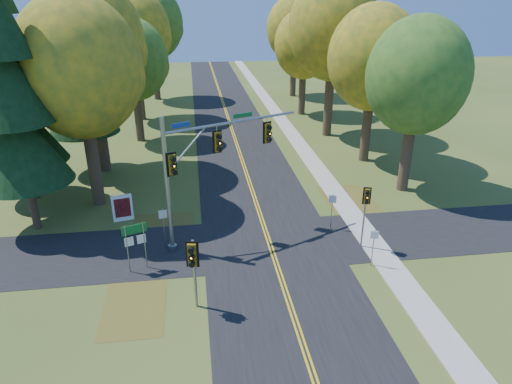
{
  "coord_description": "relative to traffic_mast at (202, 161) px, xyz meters",
  "views": [
    {
      "loc": [
        -4.16,
        -21.73,
        14.03
      ],
      "look_at": [
        -0.74,
        2.54,
        3.2
      ],
      "focal_mm": 32.0,
      "sensor_mm": 36.0,
      "label": 1
    }
  ],
  "objects": [
    {
      "name": "road_main",
      "position": [
        3.79,
        -2.87,
        -5.15
      ],
      "size": [
        8.0,
        160.0,
        0.02
      ],
      "primitive_type": "cube",
      "color": "black",
      "rests_on": "ground"
    },
    {
      "name": "reg_sign_e_north",
      "position": [
        7.99,
        0.36,
        -3.49
      ],
      "size": [
        0.45,
        0.19,
        2.45
      ],
      "rotation": [
        0.0,
        0.0,
        -0.34
      ],
      "color": "gray",
      "rests_on": "ground"
    },
    {
      "name": "leaf_patch_w_far",
      "position": [
        -3.71,
        -5.87,
        -5.16
      ],
      "size": [
        3.0,
        5.0,
        0.0
      ],
      "primitive_type": "cube",
      "color": "brown",
      "rests_on": "ground"
    },
    {
      "name": "route_sign_cluster",
      "position": [
        -3.8,
        -2.71,
        -3.17
      ],
      "size": [
        1.26,
        0.49,
        2.84
      ],
      "rotation": [
        0.0,
        0.0,
        0.35
      ],
      "color": "gray",
      "rests_on": "ground"
    },
    {
      "name": "pine_b",
      "position": [
        -12.21,
        8.13,
        3.0
      ],
      "size": [
        5.6,
        5.6,
        17.31
      ],
      "color": "#38281C",
      "rests_on": "ground"
    },
    {
      "name": "tree_w_c",
      "position": [
        -5.74,
        21.6,
        2.78
      ],
      "size": [
        6.8,
        6.8,
        11.91
      ],
      "color": "#38281C",
      "rests_on": "ground"
    },
    {
      "name": "ped_signal_pole",
      "position": [
        -0.75,
        -6.58,
        -2.36
      ],
      "size": [
        0.59,
        0.69,
        3.77
      ],
      "rotation": [
        0.0,
        0.0,
        -0.17
      ],
      "color": "#919599",
      "rests_on": "ground"
    },
    {
      "name": "leaf_patch_e",
      "position": [
        10.59,
        3.13,
        -5.16
      ],
      "size": [
        3.5,
        8.0,
        0.0
      ],
      "primitive_type": "cube",
      "color": "brown",
      "rests_on": "ground"
    },
    {
      "name": "pine_a",
      "position": [
        -10.71,
        3.13,
        4.02
      ],
      "size": [
        5.6,
        5.6,
        19.48
      ],
      "color": "#38281C",
      "rests_on": "ground"
    },
    {
      "name": "centerline_right",
      "position": [
        3.89,
        -2.87,
        -5.14
      ],
      "size": [
        0.1,
        160.0,
        0.01
      ],
      "primitive_type": "cube",
      "color": "gold",
      "rests_on": "road_main"
    },
    {
      "name": "east_signal_pole",
      "position": [
        9.1,
        -2.25,
        -2.16
      ],
      "size": [
        0.45,
        0.53,
        3.97
      ],
      "rotation": [
        0.0,
        0.0,
        -0.25
      ],
      "color": "#989BA1",
      "rests_on": "ground"
    },
    {
      "name": "tree_w_e",
      "position": [
        -5.13,
        41.22,
        4.91
      ],
      "size": [
        8.4,
        8.4,
        14.97
      ],
      "color": "#38281C",
      "rests_on": "ground"
    },
    {
      "name": "traffic_mast",
      "position": [
        0.0,
        0.0,
        0.0
      ],
      "size": [
        8.1,
        4.09,
        8.03
      ],
      "rotation": [
        0.0,
        0.0,
        0.43
      ],
      "color": "gray",
      "rests_on": "ground"
    },
    {
      "name": "sidewalk_east",
      "position": [
        9.99,
        -2.87,
        -5.13
      ],
      "size": [
        1.6,
        160.0,
        0.06
      ],
      "primitive_type": "cube",
      "color": "#9E998E",
      "rests_on": "ground"
    },
    {
      "name": "tree_w_a",
      "position": [
        -7.33,
        6.51,
        4.32
      ],
      "size": [
        8.0,
        8.0,
        14.15
      ],
      "color": "#38281C",
      "rests_on": "ground"
    },
    {
      "name": "tree_e_b",
      "position": [
        14.76,
        12.71,
        3.73
      ],
      "size": [
        7.6,
        7.6,
        13.33
      ],
      "color": "#38281C",
      "rests_on": "ground"
    },
    {
      "name": "tree_w_b",
      "position": [
        -7.93,
        13.42,
        5.2
      ],
      "size": [
        8.6,
        8.6,
        15.38
      ],
      "color": "#38281C",
      "rests_on": "ground"
    },
    {
      "name": "centerline_left",
      "position": [
        3.69,
        -2.87,
        -5.14
      ],
      "size": [
        0.1,
        160.0,
        0.01
      ],
      "primitive_type": "cube",
      "color": "gold",
      "rests_on": "road_main"
    },
    {
      "name": "road_cross",
      "position": [
        3.79,
        -0.87,
        -5.16
      ],
      "size": [
        60.0,
        6.0,
        0.02
      ],
      "primitive_type": "cube",
      "color": "black",
      "rests_on": "ground"
    },
    {
      "name": "reg_sign_w",
      "position": [
        -2.43,
        -0.44,
        -3.44
      ],
      "size": [
        0.48,
        0.1,
        2.53
      ],
      "rotation": [
        0.0,
        0.0,
        0.13
      ],
      "color": "gray",
      "rests_on": "ground"
    },
    {
      "name": "info_kiosk",
      "position": [
        -5.33,
        3.46,
        -4.26
      ],
      "size": [
        1.32,
        0.47,
        1.82
      ],
      "rotation": [
        0.0,
        0.0,
        0.23
      ],
      "color": "white",
      "rests_on": "ground"
    },
    {
      "name": "leaf_patch_w_near",
      "position": [
        -2.71,
        1.13,
        -5.16
      ],
      "size": [
        4.0,
        6.0,
        0.0
      ],
      "primitive_type": "cube",
      "color": "brown",
      "rests_on": "ground"
    },
    {
      "name": "ground",
      "position": [
        3.79,
        -2.87,
        -5.16
      ],
      "size": [
        160.0,
        160.0,
        0.0
      ],
      "primitive_type": "plane",
      "color": "#3A4D1B",
      "rests_on": "ground"
    },
    {
      "name": "tree_e_c",
      "position": [
        13.67,
        20.82,
        5.5
      ],
      "size": [
        8.8,
        8.8,
        15.79
      ],
      "color": "#38281C",
      "rests_on": "ground"
    },
    {
      "name": "tree_e_d",
      "position": [
        13.06,
        30.0,
        3.07
      ],
      "size": [
        7.0,
        7.0,
        12.32
      ],
      "color": "#38281C",
      "rests_on": "ground"
    },
    {
      "name": "reg_sign_e_south",
      "position": [
        8.98,
        -4.12,
        -3.61
      ],
      "size": [
        0.42,
        0.16,
        2.27
      ],
      "rotation": [
        0.0,
        0.0,
        -0.32
      ],
      "color": "gray",
      "rests_on": "ground"
    },
    {
      "name": "tree_w_d",
      "position": [
        -6.33,
        30.32,
        4.61
      ],
      "size": [
        8.2,
        8.2,
        14.56
      ],
      "color": "#38281C",
      "rests_on": "ground"
    },
    {
      "name": "pine_c",
      "position": [
        -9.21,
        13.13,
        4.53
      ],
      "size": [
        5.6,
        5.6,
        20.56
      ],
      "color": "#38281C",
      "rests_on": "ground"
    },
    {
      "name": "tree_e_e",
      "position": [
        14.26,
        40.71,
        4.03
      ],
      "size": [
        7.8,
        7.8,
        13.74
      ],
      "color": "#38281C",
      "rests_on": "ground"
    },
    {
      "name": "tree_e_a",
      "position": [
        15.36,
        5.91,
        3.37
      ],
      "size": [
        7.2,
        7.2,
        12.73
      ],
      "color": "#38281C",
      "rests_on": "ground"
    }
  ]
}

